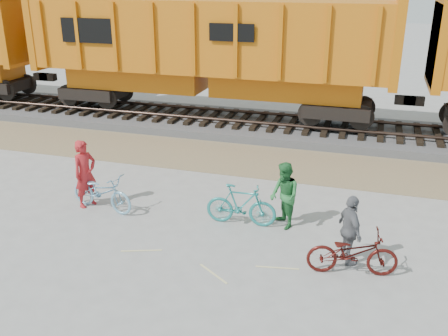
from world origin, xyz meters
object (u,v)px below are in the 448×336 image
at_px(bicycle_maroon, 352,253).
at_px(person_woman, 350,230).
at_px(bicycle_teal, 241,205).
at_px(person_solo, 85,174).
at_px(hopper_car_center, 208,50).
at_px(bicycle_blue, 102,192).
at_px(person_man, 284,196).

bearing_deg(bicycle_maroon, person_woman, 3.21).
xyz_separation_m(bicycle_maroon, person_woman, (-0.10, 0.40, 0.29)).
distance_m(bicycle_teal, person_solo, 4.15).
distance_m(bicycle_teal, bicycle_maroon, 3.05).
distance_m(bicycle_maroon, person_solo, 6.96).
xyz_separation_m(hopper_car_center, person_solo, (-0.62, -8.07, -2.11)).
bearing_deg(bicycle_teal, hopper_car_center, 20.66).
bearing_deg(bicycle_blue, person_woman, -86.05).
distance_m(bicycle_blue, person_solo, 0.65).
relative_size(bicycle_blue, person_solo, 1.04).
distance_m(hopper_car_center, person_man, 9.22).
xyz_separation_m(bicycle_maroon, person_man, (-1.70, 1.62, 0.33)).
relative_size(hopper_car_center, bicycle_maroon, 7.75).
bearing_deg(person_man, person_woman, 17.13).
height_order(bicycle_maroon, person_woman, person_woman).
relative_size(bicycle_teal, person_man, 1.06).
xyz_separation_m(person_man, person_woman, (1.60, -1.22, -0.04)).
bearing_deg(bicycle_maroon, hopper_car_center, 22.74).
xyz_separation_m(hopper_car_center, person_woman, (6.11, -8.96, -2.24)).
xyz_separation_m(bicycle_blue, person_solo, (-0.50, 0.10, 0.40)).
relative_size(bicycle_blue, person_woman, 1.22).
distance_m(bicycle_blue, bicycle_teal, 3.64).
xyz_separation_m(hopper_car_center, person_man, (4.51, -7.73, -2.20)).
height_order(hopper_car_center, person_man, hopper_car_center).
bearing_deg(bicycle_maroon, person_man, 35.49).
xyz_separation_m(bicycle_blue, person_woman, (6.23, -0.78, 0.27)).
bearing_deg(bicycle_blue, person_man, -73.47).
bearing_deg(bicycle_teal, person_woman, -114.68).
bearing_deg(bicycle_blue, person_solo, 89.80).
height_order(bicycle_teal, person_woman, person_woman).
height_order(bicycle_teal, person_man, person_man).
distance_m(person_man, person_woman, 2.01).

